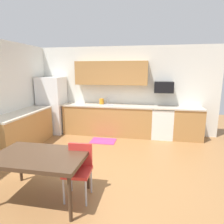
# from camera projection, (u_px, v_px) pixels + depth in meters

# --- Properties ---
(ground_plane) EXTENTS (12.00, 12.00, 0.00)m
(ground_plane) POSITION_uv_depth(u_px,v_px,m) (103.00, 170.00, 4.02)
(ground_plane) COLOR olive
(wall_back) EXTENTS (5.80, 0.10, 2.70)m
(wall_back) POSITION_uv_depth(u_px,v_px,m) (122.00, 91.00, 6.29)
(wall_back) COLOR silver
(wall_back) RESTS_ON ground
(cabinet_run_back) EXTENTS (2.72, 0.60, 0.90)m
(cabinet_run_back) POSITION_uv_depth(u_px,v_px,m) (107.00, 120.00, 6.21)
(cabinet_run_back) COLOR #AD7A42
(cabinet_run_back) RESTS_ON ground
(cabinet_run_back_right) EXTENTS (0.83, 0.60, 0.90)m
(cabinet_run_back_right) POSITION_uv_depth(u_px,v_px,m) (187.00, 124.00, 5.78)
(cabinet_run_back_right) COLOR #AD7A42
(cabinet_run_back_right) RESTS_ON ground
(cabinet_run_left) EXTENTS (0.60, 2.00, 0.90)m
(cabinet_run_left) POSITION_uv_depth(u_px,v_px,m) (23.00, 131.00, 5.12)
(cabinet_run_left) COLOR #AD7A42
(cabinet_run_left) RESTS_ON ground
(countertop_back) EXTENTS (4.80, 0.64, 0.04)m
(countertop_back) POSITION_uv_depth(u_px,v_px,m) (120.00, 106.00, 6.05)
(countertop_back) COLOR beige
(countertop_back) RESTS_ON cabinet_run_back
(countertop_left) EXTENTS (0.64, 2.00, 0.04)m
(countertop_left) POSITION_uv_depth(u_px,v_px,m) (21.00, 113.00, 5.03)
(countertop_left) COLOR beige
(countertop_left) RESTS_ON cabinet_run_left
(upper_cabinets_back) EXTENTS (2.20, 0.34, 0.70)m
(upper_cabinets_back) POSITION_uv_depth(u_px,v_px,m) (111.00, 73.00, 6.02)
(upper_cabinets_back) COLOR #AD7A42
(refrigerator) EXTENTS (0.76, 0.70, 1.77)m
(refrigerator) POSITION_uv_depth(u_px,v_px,m) (52.00, 105.00, 6.37)
(refrigerator) COLOR white
(refrigerator) RESTS_ON ground
(oven_range) EXTENTS (0.60, 0.60, 0.91)m
(oven_range) POSITION_uv_depth(u_px,v_px,m) (162.00, 123.00, 5.91)
(oven_range) COLOR white
(oven_range) RESTS_ON ground
(microwave) EXTENTS (0.54, 0.36, 0.32)m
(microwave) POSITION_uv_depth(u_px,v_px,m) (164.00, 87.00, 5.79)
(microwave) COLOR black
(sink_basin) EXTENTS (0.48, 0.40, 0.14)m
(sink_basin) POSITION_uv_depth(u_px,v_px,m) (106.00, 107.00, 6.13)
(sink_basin) COLOR #A5A8AD
(sink_basin) RESTS_ON countertop_back
(sink_faucet) EXTENTS (0.02, 0.02, 0.24)m
(sink_faucet) POSITION_uv_depth(u_px,v_px,m) (107.00, 101.00, 6.27)
(sink_faucet) COLOR #B2B5BA
(sink_faucet) RESTS_ON countertop_back
(dining_table) EXTENTS (1.40, 0.90, 0.73)m
(dining_table) POSITION_uv_depth(u_px,v_px,m) (39.00, 158.00, 3.03)
(dining_table) COLOR #422D1E
(dining_table) RESTS_ON ground
(chair_near_table) EXTENTS (0.42, 0.42, 0.85)m
(chair_near_table) POSITION_uv_depth(u_px,v_px,m) (79.00, 167.00, 3.12)
(chair_near_table) COLOR red
(chair_near_table) RESTS_ON ground
(floor_mat) EXTENTS (0.70, 0.50, 0.01)m
(floor_mat) POSITION_uv_depth(u_px,v_px,m) (103.00, 141.00, 5.68)
(floor_mat) COLOR #CC3372
(floor_mat) RESTS_ON ground
(kettle) EXTENTS (0.14, 0.14, 0.20)m
(kettle) POSITION_uv_depth(u_px,v_px,m) (102.00, 102.00, 6.18)
(kettle) COLOR orange
(kettle) RESTS_ON countertop_back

